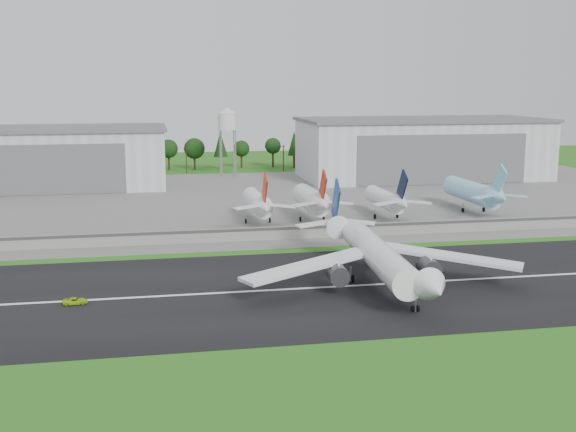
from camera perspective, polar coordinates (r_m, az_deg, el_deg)
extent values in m
plane|color=#246016|center=(134.98, 6.01, -6.71)|extent=(600.00, 600.00, 0.00)
cube|color=black|center=(144.15, 4.85, -5.55)|extent=(320.00, 60.00, 0.10)
cube|color=white|center=(144.14, 4.85, -5.52)|extent=(220.00, 1.00, 0.02)
cube|color=slate|center=(249.40, -1.98, 1.31)|extent=(320.00, 150.00, 0.10)
cube|color=gray|center=(186.19, 1.12, -1.30)|extent=(240.00, 0.50, 3.50)
cube|color=#38383A|center=(185.65, 1.14, -0.94)|extent=(240.00, 0.12, 0.70)
cube|color=silver|center=(292.73, -19.13, 4.26)|extent=(95.00, 42.00, 22.00)
cube|color=#595B60|center=(291.82, -19.27, 6.53)|extent=(97.00, 44.00, 1.20)
cube|color=#595B60|center=(272.12, -19.73, 3.43)|extent=(66.50, 0.30, 18.04)
cube|color=silver|center=(310.86, 10.52, 5.18)|extent=(100.00, 45.00, 24.00)
cube|color=#595B60|center=(309.99, 10.60, 7.50)|extent=(102.00, 47.00, 1.20)
cube|color=#595B60|center=(290.17, 12.13, 4.38)|extent=(70.00, 0.30, 19.68)
cylinder|color=#99999E|center=(308.18, -5.27, 4.89)|extent=(0.50, 0.50, 20.00)
cylinder|color=#99999E|center=(314.75, -4.29, 5.03)|extent=(0.50, 0.50, 20.00)
cylinder|color=silver|center=(310.46, -4.81, 7.44)|extent=(8.00, 8.00, 7.00)
cone|color=silver|center=(310.25, -4.82, 8.31)|extent=(8.40, 8.40, 2.40)
cylinder|color=white|center=(144.22, 7.09, -3.06)|extent=(8.93, 44.30, 5.80)
cone|color=white|center=(122.20, 11.50, -5.67)|extent=(6.21, 6.40, 5.80)
cone|color=white|center=(168.23, 3.72, -0.63)|extent=(6.14, 9.37, 5.51)
cube|color=navy|center=(166.83, 3.80, 1.12)|extent=(1.18, 9.55, 11.13)
cube|color=white|center=(148.85, 12.74, -3.13)|extent=(26.63, 19.53, 2.65)
cylinder|color=#333338|center=(145.50, 11.07, -4.03)|extent=(4.18, 5.76, 3.80)
cube|color=white|center=(169.34, 5.38, -0.44)|extent=(9.54, 6.35, 0.98)
cube|color=white|center=(137.73, 1.59, -3.97)|extent=(27.81, 16.36, 2.65)
cylinder|color=#333338|center=(138.38, 3.95, -4.60)|extent=(4.18, 5.76, 3.80)
cube|color=white|center=(166.17, 2.15, -0.61)|extent=(9.51, 5.27, 0.98)
cube|color=#99999E|center=(141.77, 7.66, -5.19)|extent=(12.12, 30.64, 3.20)
cylinder|color=black|center=(146.68, 4.97, -4.94)|extent=(0.51, 1.52, 1.50)
imported|color=#9FC917|center=(137.50, -16.46, -6.45)|extent=(4.67, 2.54, 1.24)
cylinder|color=white|center=(208.24, -2.49, 1.08)|extent=(5.55, 24.00, 5.55)
cone|color=white|center=(192.97, -1.82, 0.63)|extent=(5.27, 7.00, 5.27)
cube|color=#AC200D|center=(192.70, -1.85, 2.07)|extent=(0.45, 8.59, 10.02)
cylinder|color=#99999E|center=(206.56, -3.36, -0.21)|extent=(0.32, 0.32, 3.00)
cylinder|color=#99999E|center=(207.57, -1.44, -0.14)|extent=(0.32, 0.32, 3.00)
cylinder|color=black|center=(206.69, -3.36, -0.40)|extent=(0.40, 1.40, 1.40)
cylinder|color=silver|center=(211.07, 1.80, 1.31)|extent=(6.27, 24.00, 6.27)
cone|color=silver|center=(196.01, 2.79, 0.89)|extent=(5.95, 7.00, 5.95)
cube|color=#A71A0C|center=(195.75, 2.77, 2.30)|extent=(0.45, 8.59, 10.02)
cylinder|color=#99999E|center=(209.20, 0.97, -0.06)|extent=(0.32, 0.32, 3.00)
cylinder|color=#99999E|center=(210.73, 2.84, 0.01)|extent=(0.32, 0.32, 3.00)
cylinder|color=black|center=(209.33, 0.97, -0.25)|extent=(0.40, 1.40, 1.40)
cylinder|color=white|center=(217.18, 7.62, 1.34)|extent=(5.20, 24.00, 5.20)
cone|color=white|center=(202.58, 9.01, 0.93)|extent=(4.94, 7.00, 4.94)
cube|color=black|center=(202.31, 9.00, 2.29)|extent=(0.45, 8.59, 10.02)
cylinder|color=#99999E|center=(214.91, 6.88, 0.15)|extent=(0.32, 0.32, 3.00)
cylinder|color=#99999E|center=(217.13, 8.64, 0.21)|extent=(0.32, 0.32, 3.00)
cylinder|color=black|center=(215.04, 6.87, -0.03)|extent=(0.40, 1.40, 1.40)
cylinder|color=#8BCEF1|center=(232.82, 14.29, 1.88)|extent=(6.47, 30.00, 6.47)
cone|color=#8BCEF1|center=(216.28, 16.36, 1.40)|extent=(6.15, 7.00, 6.15)
cube|color=#70CEE5|center=(216.05, 16.37, 2.68)|extent=(0.45, 8.59, 10.02)
cylinder|color=#99999E|center=(230.30, 13.65, 0.62)|extent=(0.32, 0.32, 3.00)
cylinder|color=#99999E|center=(233.28, 15.22, 0.67)|extent=(0.32, 0.32, 3.00)
cylinder|color=black|center=(230.42, 13.65, 0.45)|extent=(0.40, 1.40, 1.40)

